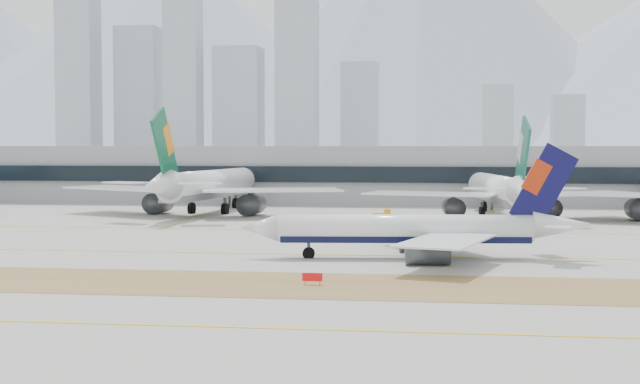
# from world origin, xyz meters

# --- Properties ---
(ground) EXTENTS (3000.00, 3000.00, 0.00)m
(ground) POSITION_xyz_m (0.00, 0.00, 0.00)
(ground) COLOR #A2A097
(ground) RESTS_ON ground
(apron_markings) EXTENTS (360.00, 122.22, 0.06)m
(apron_markings) POSITION_xyz_m (0.00, -53.95, 0.02)
(apron_markings) COLOR brown
(apron_markings) RESTS_ON ground
(taxiing_airliner) EXTENTS (46.81, 40.49, 15.72)m
(taxiing_airliner) POSITION_xyz_m (22.88, -7.57, 3.79)
(taxiing_airliner) COLOR white
(taxiing_airliner) RESTS_ON ground
(widebody_eva) EXTENTS (64.09, 63.07, 22.97)m
(widebody_eva) POSITION_xyz_m (-24.97, 64.15, 6.11)
(widebody_eva) COLOR white
(widebody_eva) RESTS_ON ground
(widebody_cathay) EXTENTS (58.40, 57.59, 20.99)m
(widebody_cathay) POSITION_xyz_m (38.63, 62.85, 5.58)
(widebody_cathay) COLOR white
(widebody_cathay) RESTS_ON ground
(terminal) EXTENTS (280.00, 43.10, 15.00)m
(terminal) POSITION_xyz_m (0.00, 114.84, 7.50)
(terminal) COLOR gray
(terminal) RESTS_ON ground
(hold_sign_right) EXTENTS (2.20, 0.15, 1.35)m
(hold_sign_right) POSITION_xyz_m (12.03, -32.00, 0.88)
(hold_sign_right) COLOR red
(hold_sign_right) RESTS_ON ground
(gse_c) EXTENTS (3.55, 2.00, 2.60)m
(gse_c) POSITION_xyz_m (14.73, 48.67, 1.05)
(gse_c) COLOR orange
(gse_c) RESTS_ON ground
(city_skyline) EXTENTS (342.00, 49.80, 140.00)m
(city_skyline) POSITION_xyz_m (-106.76, 453.42, 49.80)
(city_skyline) COLOR #A0A9B6
(city_skyline) RESTS_ON ground
(mountain_ridge) EXTENTS (2830.00, 1120.00, 470.00)m
(mountain_ridge) POSITION_xyz_m (33.00, 1404.14, 181.85)
(mountain_ridge) COLOR #9EA8B7
(mountain_ridge) RESTS_ON ground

